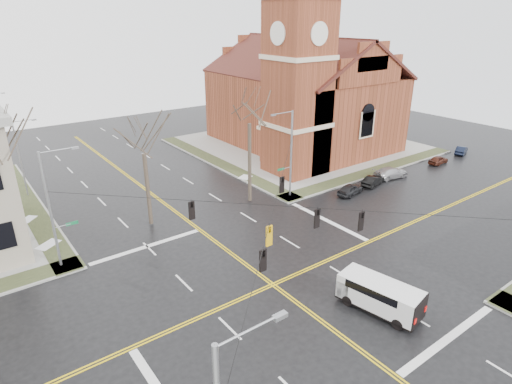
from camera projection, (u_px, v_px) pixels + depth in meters
ground at (273, 285)px, 30.46m from camera, size 120.00×120.00×0.00m
sidewalks at (273, 284)px, 30.43m from camera, size 80.00×80.00×0.17m
road_markings at (273, 285)px, 30.46m from camera, size 100.00×100.00×0.01m
church at (301, 88)px, 59.24m from camera, size 24.28×27.48×27.50m
signal_pole_ne at (290, 152)px, 43.32m from camera, size 2.75×0.22×9.00m
signal_pole_nw at (52, 207)px, 30.86m from camera, size 2.75×0.22×9.00m
span_wires at (274, 205)px, 28.08m from camera, size 23.02×23.02×0.03m
traffic_signals at (281, 219)px, 27.88m from camera, size 8.21×8.26×1.30m
streetlight_north_a at (21, 156)px, 43.64m from camera, size 2.30×0.20×8.00m
cargo_van at (377, 293)px, 27.56m from camera, size 3.11×5.66×2.04m
parked_car_a at (350, 189)px, 45.53m from camera, size 3.72×2.02×1.20m
parked_car_b at (373, 181)px, 47.96m from camera, size 3.64×1.95×1.14m
parked_car_c at (391, 173)px, 50.19m from camera, size 4.72×2.44×1.31m
parked_car_d at (438, 160)px, 55.00m from camera, size 3.22×1.41×1.08m
parked_car_e at (461, 150)px, 58.93m from camera, size 3.55×2.22×1.11m
tree_nw_near at (144, 149)px, 36.41m from camera, size 4.00×4.00×9.95m
tree_ne at (249, 118)px, 40.71m from camera, size 4.00×4.00×12.03m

